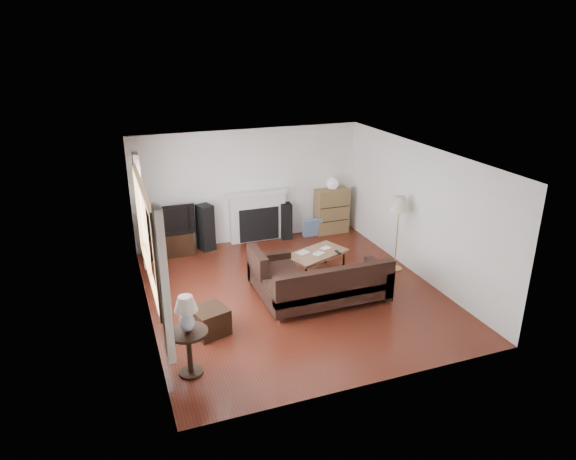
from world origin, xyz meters
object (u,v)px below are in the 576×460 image
object	(u,v)px
tv_stand	(169,244)
floor_lamp	(397,234)
side_table	(190,352)
bookshelf	(332,211)
coffee_table	(316,263)
sectional_sofa	(327,284)

from	to	relation	value
tv_stand	floor_lamp	bearing A→B (deg)	-29.11
floor_lamp	side_table	bearing A→B (deg)	-156.11
bookshelf	coffee_table	xyz separation A→B (m)	(-1.21, -1.95, -0.29)
side_table	sectional_sofa	bearing A→B (deg)	24.02
bookshelf	floor_lamp	distance (m)	2.32
sectional_sofa	side_table	size ratio (longest dim) A/B	3.46
bookshelf	sectional_sofa	size ratio (longest dim) A/B	0.45
coffee_table	side_table	size ratio (longest dim) A/B	1.74
bookshelf	floor_lamp	world-z (taller)	floor_lamp
coffee_table	side_table	xyz separation A→B (m)	(-2.84, -2.27, 0.11)
sectional_sofa	bookshelf	bearing A→B (deg)	64.11
tv_stand	coffee_table	distance (m)	3.17
sectional_sofa	coffee_table	bearing A→B (deg)	75.70
tv_stand	sectional_sofa	bearing A→B (deg)	-53.92
tv_stand	side_table	world-z (taller)	side_table
tv_stand	bookshelf	bearing A→B (deg)	0.46
sectional_sofa	side_table	distance (m)	2.79
tv_stand	coffee_table	xyz separation A→B (m)	(2.52, -1.92, -0.02)
floor_lamp	coffee_table	bearing A→B (deg)	167.57
coffee_table	floor_lamp	distance (m)	1.65
tv_stand	floor_lamp	xyz separation A→B (m)	(4.05, -2.26, 0.51)
sectional_sofa	floor_lamp	distance (m)	2.03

